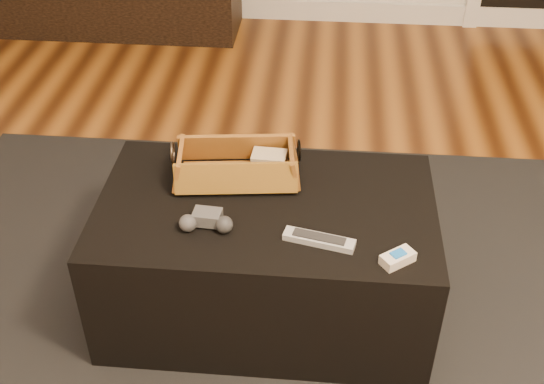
# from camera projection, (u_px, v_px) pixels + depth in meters

# --- Properties ---
(baseboard) EXTENTS (5.00, 0.04, 0.12)m
(baseboard) POSITION_uv_depth(u_px,v_px,m) (328.00, 11.00, 4.13)
(baseboard) COLOR white
(baseboard) RESTS_ON floor
(area_rug) EXTENTS (2.60, 2.00, 0.01)m
(area_rug) POSITION_uv_depth(u_px,v_px,m) (265.00, 316.00, 2.22)
(area_rug) COLOR black
(area_rug) RESTS_ON floor
(ottoman) EXTENTS (1.00, 0.60, 0.42)m
(ottoman) POSITION_uv_depth(u_px,v_px,m) (266.00, 257.00, 2.13)
(ottoman) COLOR black
(ottoman) RESTS_ON area_rug
(tv_remote) EXTENTS (0.21, 0.09, 0.02)m
(tv_remote) POSITION_uv_depth(u_px,v_px,m) (230.00, 175.00, 2.08)
(tv_remote) COLOR black
(tv_remote) RESTS_ON wicker_basket
(cloth_bundle) EXTENTS (0.11, 0.08, 0.06)m
(cloth_bundle) POSITION_uv_depth(u_px,v_px,m) (269.00, 161.00, 2.10)
(cloth_bundle) COLOR #CBB48D
(cloth_bundle) RESTS_ON wicker_basket
(wicker_basket) EXTENTS (0.40, 0.24, 0.13)m
(wicker_basket) POSITION_uv_depth(u_px,v_px,m) (237.00, 166.00, 2.08)
(wicker_basket) COLOR #996522
(wicker_basket) RESTS_ON ottoman
(game_controller) EXTENTS (0.15, 0.09, 0.05)m
(game_controller) POSITION_uv_depth(u_px,v_px,m) (206.00, 221.00, 1.90)
(game_controller) COLOR #3E3F42
(game_controller) RESTS_ON ottoman
(silver_remote) EXTENTS (0.20, 0.09, 0.02)m
(silver_remote) POSITION_uv_depth(u_px,v_px,m) (319.00, 240.00, 1.86)
(silver_remote) COLOR #B6B8BE
(silver_remote) RESTS_ON ottoman
(cream_gadget) EXTENTS (0.10, 0.09, 0.03)m
(cream_gadget) POSITION_uv_depth(u_px,v_px,m) (398.00, 258.00, 1.79)
(cream_gadget) COLOR beige
(cream_gadget) RESTS_ON ottoman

